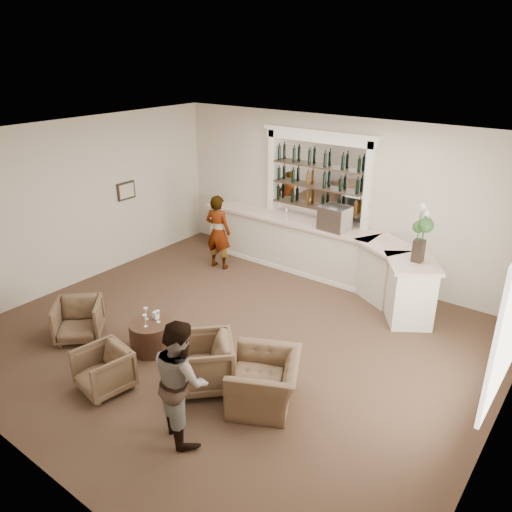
{
  "coord_description": "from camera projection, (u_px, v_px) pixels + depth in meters",
  "views": [
    {
      "loc": [
        4.61,
        -5.5,
        4.56
      ],
      "look_at": [
        -0.21,
        0.9,
        1.17
      ],
      "focal_mm": 35.0,
      "sensor_mm": 36.0,
      "label": 1
    }
  ],
  "objects": [
    {
      "name": "armchair_far",
      "position": [
        265.0,
        381.0,
        6.78
      ],
      "size": [
        1.3,
        1.36,
        0.69
      ],
      "primitive_type": "imported",
      "rotation": [
        0.0,
        0.0,
        -1.09
      ],
      "color": "brown",
      "rests_on": "ground"
    },
    {
      "name": "wine_glass_tbl_c",
      "position": [
        145.0,
        321.0,
        7.76
      ],
      "size": [
        0.07,
        0.07,
        0.21
      ],
      "primitive_type": null,
      "color": "white",
      "rests_on": "cocktail_table"
    },
    {
      "name": "wine_glass_bar_left",
      "position": [
        286.0,
        214.0,
        10.64
      ],
      "size": [
        0.07,
        0.07,
        0.21
      ],
      "primitive_type": null,
      "color": "white",
      "rests_on": "bar_counter"
    },
    {
      "name": "wine_glass_bar_right",
      "position": [
        318.0,
        220.0,
        10.27
      ],
      "size": [
        0.07,
        0.07,
        0.21
      ],
      "primitive_type": null,
      "color": "white",
      "rests_on": "bar_counter"
    },
    {
      "name": "flower_vase",
      "position": [
        421.0,
        229.0,
        8.33
      ],
      "size": [
        0.27,
        0.27,
        1.03
      ],
      "color": "black",
      "rests_on": "bar_counter"
    },
    {
      "name": "guest",
      "position": [
        181.0,
        380.0,
        6.06
      ],
      "size": [
        0.98,
        0.9,
        1.62
      ],
      "primitive_type": "imported",
      "rotation": [
        0.0,
        0.0,
        2.68
      ],
      "color": "gray",
      "rests_on": "ground"
    },
    {
      "name": "napkin_holder",
      "position": [
        156.0,
        315.0,
        8.01
      ],
      "size": [
        0.08,
        0.08,
        0.12
      ],
      "primitive_type": "cube",
      "color": "white",
      "rests_on": "cocktail_table"
    },
    {
      "name": "wine_glass_tbl_a",
      "position": [
        146.0,
        314.0,
        7.97
      ],
      "size": [
        0.07,
        0.07,
        0.21
      ],
      "primitive_type": null,
      "color": "white",
      "rests_on": "cocktail_table"
    },
    {
      "name": "cocktail_table",
      "position": [
        152.0,
        336.0,
        8.02
      ],
      "size": [
        0.7,
        0.7,
        0.5
      ],
      "primitive_type": "cylinder",
      "color": "#462E1E",
      "rests_on": "ground"
    },
    {
      "name": "armchair_right",
      "position": [
        203.0,
        363.0,
        7.1
      ],
      "size": [
        1.18,
        1.18,
        0.77
      ],
      "primitive_type": "imported",
      "rotation": [
        0.0,
        0.0,
        -0.79
      ],
      "color": "brown",
      "rests_on": "ground"
    },
    {
      "name": "wine_glass_tbl_b",
      "position": [
        158.0,
        316.0,
        7.88
      ],
      "size": [
        0.07,
        0.07,
        0.21
      ],
      "primitive_type": null,
      "color": "white",
      "rests_on": "cocktail_table"
    },
    {
      "name": "ground",
      "position": [
        234.0,
        340.0,
        8.38
      ],
      "size": [
        8.0,
        8.0,
        0.0
      ],
      "primitive_type": "plane",
      "color": "brown",
      "rests_on": "ground"
    },
    {
      "name": "bar_counter",
      "position": [
        318.0,
        252.0,
        10.44
      ],
      "size": [
        5.72,
        1.8,
        1.14
      ],
      "color": "silver",
      "rests_on": "ground"
    },
    {
      "name": "room_shell",
      "position": [
        267.0,
        197.0,
        7.9
      ],
      "size": [
        8.04,
        7.02,
        3.32
      ],
      "color": "beige",
      "rests_on": "ground"
    },
    {
      "name": "armchair_center",
      "position": [
        104.0,
        370.0,
        7.06
      ],
      "size": [
        0.79,
        0.81,
        0.64
      ],
      "primitive_type": "imported",
      "rotation": [
        0.0,
        0.0,
        -0.17
      ],
      "color": "brown",
      "rests_on": "ground"
    },
    {
      "name": "back_bar_alcove",
      "position": [
        317.0,
        177.0,
        10.37
      ],
      "size": [
        2.64,
        0.25,
        3.0
      ],
      "color": "white",
      "rests_on": "ground"
    },
    {
      "name": "armchair_left",
      "position": [
        79.0,
        320.0,
        8.31
      ],
      "size": [
        1.04,
        1.04,
        0.68
      ],
      "primitive_type": "imported",
      "rotation": [
        0.0,
        0.0,
        0.77
      ],
      "color": "brown",
      "rests_on": "ground"
    },
    {
      "name": "sommelier",
      "position": [
        218.0,
        232.0,
        10.82
      ],
      "size": [
        0.65,
        0.48,
        1.65
      ],
      "primitive_type": "imported",
      "rotation": [
        0.0,
        0.0,
        3.28
      ],
      "color": "gray",
      "rests_on": "ground"
    },
    {
      "name": "espresso_machine",
      "position": [
        335.0,
        218.0,
        9.92
      ],
      "size": [
        0.58,
        0.5,
        0.49
      ],
      "primitive_type": "cube",
      "rotation": [
        0.0,
        0.0,
        -0.05
      ],
      "color": "#B4B3B8",
      "rests_on": "bar_counter"
    }
  ]
}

